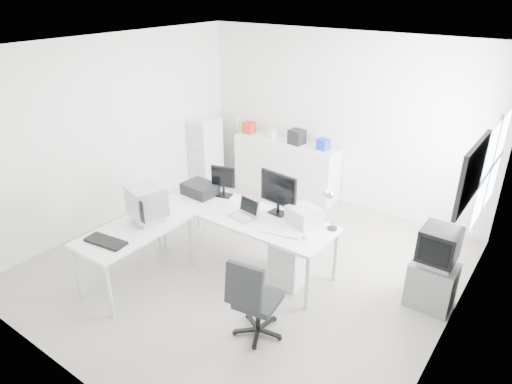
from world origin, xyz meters
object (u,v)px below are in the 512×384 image
Objects in this scene: lcd_monitor_large at (278,193)px; crt_tv at (439,248)px; filing_cabinet at (206,151)px; tv_cabinet at (431,285)px; lcd_monitor_small at (223,181)px; laser_printer at (304,216)px; office_chair at (258,297)px; inkjet_printer at (200,189)px; sideboard at (286,167)px; drawer_pedestal at (292,259)px; side_desk at (137,255)px; laptop at (243,210)px; crt_monitor at (147,204)px; main_desk at (245,239)px.

crt_tv is (1.92, 0.33, -0.26)m from lcd_monitor_large.
tv_cabinet is at bearing -14.51° from filing_cabinet.
lcd_monitor_small is 1.30m from laser_printer.
inkjet_printer is at bearing 139.76° from office_chair.
drawer_pedestal is at bearing -55.75° from sideboard.
office_chair is at bearing -77.59° from drawer_pedestal.
side_desk is 2.45× the size of lcd_monitor_large.
laptop is at bearing 125.90° from office_chair.
tv_cabinet is 0.45× the size of filing_cabinet.
crt_monitor reaches higher than side_desk.
inkjet_printer is 0.96m from crt_monitor.
crt_monitor is (-0.90, -0.75, 0.12)m from laptop.
filing_cabinet reaches higher than laptop.
drawer_pedestal is 1.32× the size of inkjet_printer.
laser_printer reaches higher than sideboard.
lcd_monitor_large reaches higher than lcd_monitor_small.
lcd_monitor_small is at bearing -83.40° from sideboard.
filing_cabinet is at bearing 155.78° from lcd_monitor_large.
main_desk is 1.34m from crt_monitor.
laptop is at bearing -167.01° from drawer_pedestal.
sideboard is (0.07, 3.07, -0.50)m from crt_monitor.
lcd_monitor_small is at bearing -41.71° from filing_cabinet.
laser_printer is 1.28m from office_chair.
inkjet_printer reaches higher than main_desk.
lcd_monitor_large reaches higher than filing_cabinet.
side_desk is 2.33× the size of drawer_pedestal.
lcd_monitor_small is (-1.25, 0.20, 0.67)m from drawer_pedestal.
side_desk is 3.22× the size of lcd_monitor_small.
lcd_monitor_small is 2.28m from filing_cabinet.
lcd_monitor_large reaches higher than laptop.
tv_cabinet is at bearing -28.26° from sideboard.
main_desk is at bearing -39.84° from lcd_monitor_small.
drawer_pedestal is 1.09× the size of tv_cabinet.
lcd_monitor_large reaches higher than crt_monitor.
office_chair is at bearing -55.37° from lcd_monitor_small.
crt_tv is at bearing 28.30° from side_desk.
lcd_monitor_small is 1.27× the size of laptop.
side_desk is at bearing -64.16° from filing_cabinet.
drawer_pedestal is 1.20× the size of crt_tv.
filing_cabinet is at bearing 133.77° from crt_monitor.
inkjet_printer is 1.00× the size of crt_monitor.
inkjet_printer is 3.16m from crt_tv.
side_desk is at bearing -143.43° from drawer_pedestal.
laptop is 0.91× the size of laser_printer.
crt_tv reaches higher than office_chair.
side_desk is 1.92m from lcd_monitor_large.
crt_tv reaches higher than laser_printer.
side_desk is 3.17m from filing_cabinet.
crt_monitor is (-1.60, -1.07, 0.12)m from laser_printer.
filing_cabinet is (-1.38, 2.60, -0.37)m from crt_monitor.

